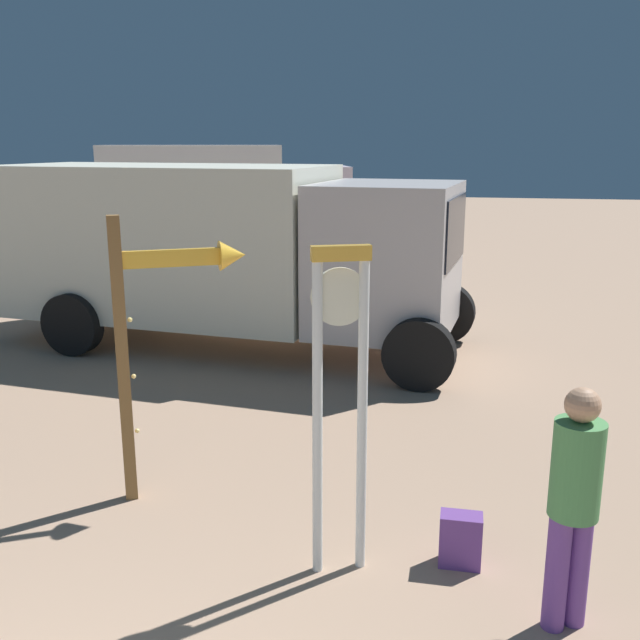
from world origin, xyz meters
TOP-DOWN VIEW (x-y plane):
  - standing_clock at (1.07, 2.87)m, footprint 0.40×0.23m
  - arrow_sign at (-0.55, 3.71)m, footprint 1.05×0.68m
  - person_near_clock at (2.58, 2.52)m, footprint 0.30×0.30m
  - backpack at (1.93, 3.08)m, footprint 0.30×0.22m
  - box_truck_near at (-1.71, 8.34)m, footprint 7.19×3.20m
  - box_truck_far at (-4.74, 17.23)m, footprint 7.19×4.36m

SIDE VIEW (x-z plane):
  - backpack at x=1.93m, z-range 0.00..0.39m
  - person_near_clock at x=2.58m, z-range 0.09..1.68m
  - standing_clock at x=1.07m, z-range 0.24..2.58m
  - box_truck_near at x=-1.71m, z-range 0.17..2.84m
  - box_truck_far at x=-4.74m, z-range 0.13..3.06m
  - arrow_sign at x=-0.55m, z-range 0.39..2.82m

